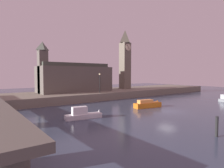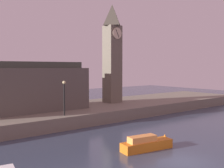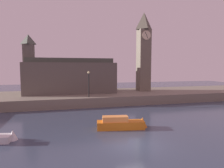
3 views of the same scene
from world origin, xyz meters
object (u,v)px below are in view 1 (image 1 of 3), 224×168
Objects in this scene: clock_tower at (125,59)px; mooring_post_left at (217,127)px; parliament_hall at (74,78)px; boat_ferry_white at (86,114)px; boat_patrol_orange at (149,104)px; streetlamp at (100,81)px.

mooring_post_left is at bearing -117.31° from clock_tower.
parliament_hall is 3.12× the size of boat_ferry_white.
mooring_post_left is 0.35× the size of boat_ferry_white.
boat_patrol_orange is (6.26, 13.33, -0.38)m from mooring_post_left.
clock_tower is at bearing 26.40° from streetlamp.
clock_tower reaches higher than boat_ferry_white.
clock_tower is 2.82× the size of boat_patrol_orange.
parliament_hall is (-14.34, 0.29, -4.78)m from clock_tower.
parliament_hall is at bearing 115.08° from streetlamp.
mooring_post_left is 13.92m from boat_ferry_white.
boat_patrol_orange is 11.82m from boat_ferry_white.
clock_tower is at bearing 39.77° from boat_ferry_white.
mooring_post_left is (-1.39, -30.75, -3.68)m from parliament_hall.
mooring_post_left is (-4.20, -24.74, -3.09)m from streetlamp.
boat_ferry_white is (-21.28, -17.71, -8.87)m from clock_tower.
boat_ferry_white is at bearing -111.10° from parliament_hall.
parliament_hall reaches higher than streetlamp.
clock_tower is at bearing 61.07° from boat_patrol_orange.
clock_tower reaches higher than boat_patrol_orange.
mooring_post_left is 14.73m from boat_patrol_orange.
parliament_hall is 31.00m from mooring_post_left.
boat_ferry_white is (-11.81, -0.57, -0.03)m from boat_patrol_orange.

